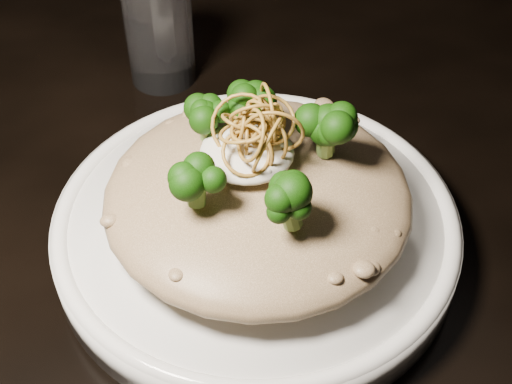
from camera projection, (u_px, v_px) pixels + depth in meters
table at (215, 255)px, 0.65m from camera, size 1.10×0.80×0.75m
plate at (256, 229)px, 0.54m from camera, size 0.30×0.30×0.03m
risotto at (258, 195)px, 0.51m from camera, size 0.22×0.22×0.05m
broccoli at (262, 145)px, 0.48m from camera, size 0.12×0.12×0.05m
cheese at (247, 152)px, 0.49m from camera, size 0.07×0.07×0.02m
shallots at (259, 121)px, 0.47m from camera, size 0.06×0.06×0.04m
drinking_glass at (159, 28)px, 0.67m from camera, size 0.08×0.08×0.11m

